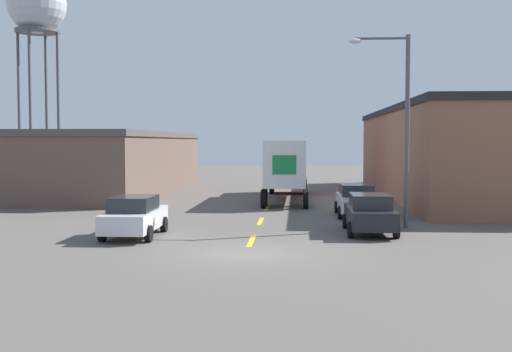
# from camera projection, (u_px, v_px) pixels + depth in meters

# --- Properties ---
(ground_plane) EXTENTS (160.00, 160.00, 0.00)m
(ground_plane) POSITION_uv_depth(u_px,v_px,m) (246.00, 253.00, 21.60)
(ground_plane) COLOR #56514C
(road_centerline) EXTENTS (0.20, 14.86, 0.01)m
(road_centerline) POSITION_uv_depth(u_px,v_px,m) (261.00, 221.00, 30.36)
(road_centerline) COLOR gold
(road_centerline) RESTS_ON ground_plane
(warehouse_left) EXTENTS (9.95, 26.07, 4.47)m
(warehouse_left) POSITION_uv_depth(u_px,v_px,m) (108.00, 162.00, 48.71)
(warehouse_left) COLOR brown
(warehouse_left) RESTS_ON ground_plane
(warehouse_right) EXTENTS (9.08, 29.85, 6.06)m
(warehouse_right) POSITION_uv_depth(u_px,v_px,m) (451.00, 152.00, 43.98)
(warehouse_right) COLOR brown
(warehouse_right) RESTS_ON ground_plane
(semi_truck) EXTENTS (2.73, 13.03, 3.82)m
(semi_truck) POSITION_uv_depth(u_px,v_px,m) (287.00, 164.00, 41.60)
(semi_truck) COLOR #B21919
(semi_truck) RESTS_ON ground_plane
(parked_car_left_near) EXTENTS (1.99, 4.47, 1.62)m
(parked_car_left_near) POSITION_uv_depth(u_px,v_px,m) (134.00, 216.00, 25.39)
(parked_car_left_near) COLOR silver
(parked_car_left_near) RESTS_ON ground_plane
(parked_car_right_near) EXTENTS (1.99, 4.47, 1.62)m
(parked_car_right_near) POSITION_uv_depth(u_px,v_px,m) (370.00, 213.00, 26.36)
(parked_car_right_near) COLOR black
(parked_car_right_near) RESTS_ON ground_plane
(parked_car_right_mid) EXTENTS (1.99, 4.47, 1.62)m
(parked_car_right_mid) POSITION_uv_depth(u_px,v_px,m) (356.00, 200.00, 32.42)
(parked_car_right_mid) COLOR silver
(parked_car_right_mid) RESTS_ON ground_plane
(water_tower) EXTENTS (5.77, 5.77, 20.28)m
(water_tower) POSITION_uv_depth(u_px,v_px,m) (37.00, 7.00, 63.60)
(water_tower) COLOR #47474C
(water_tower) RESTS_ON ground_plane
(street_lamp) EXTENTS (2.65, 0.32, 8.36)m
(street_lamp) POSITION_uv_depth(u_px,v_px,m) (400.00, 117.00, 27.68)
(street_lamp) COLOR #4C4C51
(street_lamp) RESTS_ON ground_plane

